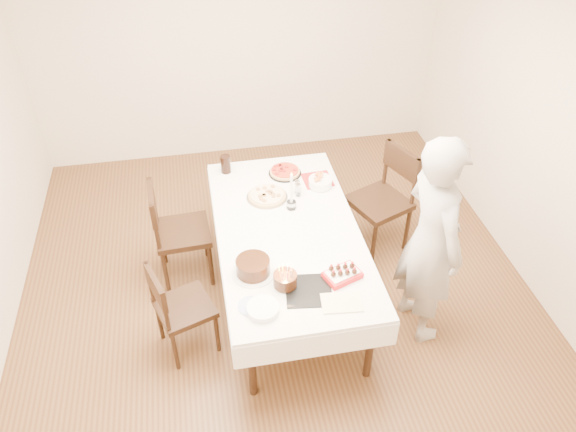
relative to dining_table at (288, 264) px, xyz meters
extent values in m
plane|color=#4E2F1A|center=(-0.09, 0.00, -0.38)|extent=(5.00, 5.00, 0.00)
cube|color=beige|center=(-0.09, 2.50, 0.98)|extent=(4.50, 0.04, 2.70)
cube|color=beige|center=(2.16, 0.00, 0.98)|extent=(0.04, 5.00, 2.70)
cube|color=white|center=(0.00, 0.00, 0.00)|extent=(1.62, 2.35, 0.75)
imported|color=#9E9B95|center=(1.00, -0.50, 0.53)|extent=(0.53, 0.72, 1.80)
cylinder|color=beige|center=(-0.10, 0.46, 0.40)|extent=(0.39, 0.39, 0.04)
cylinder|color=red|center=(0.12, 0.79, 0.40)|extent=(0.34, 0.34, 0.04)
cube|color=#B21E1E|center=(0.39, 0.64, 0.38)|extent=(0.27, 0.27, 0.01)
cylinder|color=white|center=(0.40, 0.55, 0.42)|extent=(0.25, 0.25, 0.07)
cylinder|color=white|center=(0.08, 0.28, 0.56)|extent=(0.09, 0.09, 0.37)
cylinder|color=black|center=(-0.41, 0.92, 0.46)|extent=(0.11, 0.11, 0.17)
cylinder|color=black|center=(-0.34, -0.44, 0.44)|extent=(0.42, 0.42, 0.13)
cube|color=black|center=(0.02, -0.69, 0.38)|extent=(0.37, 0.37, 0.01)
cylinder|color=#3B1E10|center=(-0.13, -0.60, 0.47)|extent=(0.19, 0.19, 0.16)
cube|color=beige|center=(0.22, -0.85, 0.38)|extent=(0.30, 0.22, 0.02)
cylinder|color=white|center=(-0.33, -0.82, 0.40)|extent=(0.24, 0.24, 0.05)
cylinder|color=white|center=(-0.40, -0.76, 0.38)|extent=(0.25, 0.25, 0.01)
camera|label=1|loc=(-0.64, -3.39, 3.32)|focal=35.00mm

